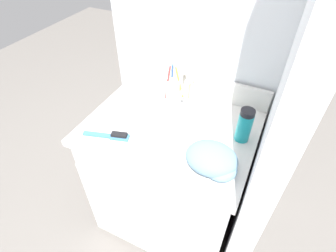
{
  "coord_description": "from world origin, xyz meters",
  "views": [
    {
      "loc": [
        0.37,
        -0.79,
        1.56
      ],
      "look_at": [
        0.0,
        -0.03,
        0.79
      ],
      "focal_mm": 28.0,
      "sensor_mm": 36.0,
      "label": 1
    }
  ],
  "objects_px": {
    "soap_dispenser": "(195,91)",
    "shaving_cream_can": "(244,125)",
    "toothbrush_cup": "(173,88)",
    "hairbrush": "(113,136)",
    "hand_towel": "(214,160)"
  },
  "relations": [
    {
      "from": "soap_dispenser",
      "to": "hand_towel",
      "type": "height_order",
      "value": "soap_dispenser"
    },
    {
      "from": "toothbrush_cup",
      "to": "hairbrush",
      "type": "xyz_separation_m",
      "value": [
        -0.11,
        -0.38,
        -0.05
      ]
    },
    {
      "from": "toothbrush_cup",
      "to": "shaving_cream_can",
      "type": "relative_size",
      "value": 1.26
    },
    {
      "from": "hairbrush",
      "to": "shaving_cream_can",
      "type": "bearing_deg",
      "value": 8.71
    },
    {
      "from": "hand_towel",
      "to": "toothbrush_cup",
      "type": "bearing_deg",
      "value": 133.52
    },
    {
      "from": "shaving_cream_can",
      "to": "hairbrush",
      "type": "height_order",
      "value": "shaving_cream_can"
    },
    {
      "from": "hairbrush",
      "to": "hand_towel",
      "type": "height_order",
      "value": "hand_towel"
    },
    {
      "from": "soap_dispenser",
      "to": "shaving_cream_can",
      "type": "xyz_separation_m",
      "value": [
        0.28,
        -0.16,
        0.01
      ]
    },
    {
      "from": "toothbrush_cup",
      "to": "shaving_cream_can",
      "type": "xyz_separation_m",
      "value": [
        0.39,
        -0.15,
        0.02
      ]
    },
    {
      "from": "soap_dispenser",
      "to": "hand_towel",
      "type": "distance_m",
      "value": 0.42
    },
    {
      "from": "shaving_cream_can",
      "to": "hand_towel",
      "type": "distance_m",
      "value": 0.21
    },
    {
      "from": "soap_dispenser",
      "to": "shaving_cream_can",
      "type": "relative_size",
      "value": 0.96
    },
    {
      "from": "soap_dispenser",
      "to": "hairbrush",
      "type": "relative_size",
      "value": 0.73
    },
    {
      "from": "shaving_cream_can",
      "to": "hand_towel",
      "type": "xyz_separation_m",
      "value": [
        -0.06,
        -0.2,
        -0.04
      ]
    },
    {
      "from": "hairbrush",
      "to": "soap_dispenser",
      "type": "bearing_deg",
      "value": 44.86
    }
  ]
}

